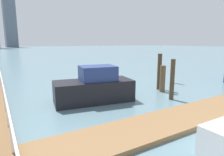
# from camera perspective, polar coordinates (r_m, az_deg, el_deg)

# --- Properties ---
(ground_plane) EXTENTS (300.00, 300.00, 0.00)m
(ground_plane) POSITION_cam_1_polar(r_m,az_deg,el_deg) (19.55, -20.89, 0.28)
(ground_plane) COLOR slate
(floating_dock) EXTENTS (12.18, 2.00, 0.18)m
(floating_dock) POSITION_cam_1_polar(r_m,az_deg,el_deg) (8.40, 17.14, -11.94)
(floating_dock) COLOR olive
(floating_dock) RESTS_ON ground_plane
(boardwalk_railing) EXTENTS (0.06, 28.39, 1.08)m
(boardwalk_railing) POSITION_cam_1_polar(r_m,az_deg,el_deg) (10.19, -29.55, -2.07)
(boardwalk_railing) COLOR white
(boardwalk_railing) RESTS_ON boardwalk
(dock_piling_2) EXTENTS (0.25, 0.25, 1.64)m
(dock_piling_2) POSITION_cam_1_polar(r_m,az_deg,el_deg) (16.17, 17.63, 1.42)
(dock_piling_2) COLOR #473826
(dock_piling_2) RESTS_ON ground_plane
(dock_piling_3) EXTENTS (0.29, 0.29, 2.48)m
(dock_piling_3) POSITION_cam_1_polar(r_m,az_deg,el_deg) (13.69, 13.78, 1.82)
(dock_piling_3) COLOR #473826
(dock_piling_3) RESTS_ON ground_plane
(dock_piling_4) EXTENTS (0.25, 0.25, 2.32)m
(dock_piling_4) POSITION_cam_1_polar(r_m,az_deg,el_deg) (11.40, 17.33, -0.45)
(dock_piling_4) COLOR #473826
(dock_piling_4) RESTS_ON ground_plane
(dock_piling_5) EXTENTS (0.36, 0.36, 1.76)m
(dock_piling_5) POSITION_cam_1_polar(r_m,az_deg,el_deg) (13.09, 14.69, -0.21)
(dock_piling_5) COLOR brown
(dock_piling_5) RESTS_ON ground_plane
(moored_boat_0) EXTENTS (4.48, 2.49, 1.97)m
(moored_boat_0) POSITION_cam_1_polar(r_m,az_deg,el_deg) (10.68, -5.20, -2.82)
(moored_boat_0) COLOR black
(moored_boat_0) RESTS_ON ground_plane
(skyline_tower_3) EXTENTS (7.69, 8.64, 43.37)m
(skyline_tower_3) POSITION_cam_1_polar(r_m,az_deg,el_deg) (149.59, -28.07, 16.38)
(skyline_tower_3) COLOR slate
(skyline_tower_3) RESTS_ON ground_plane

